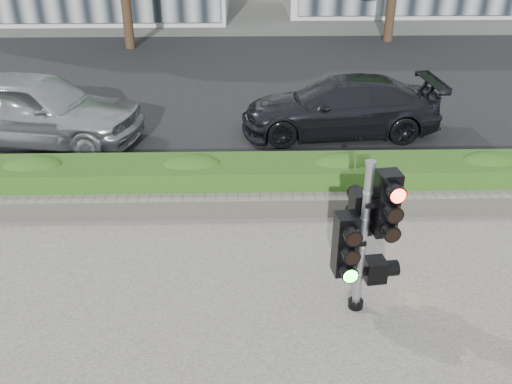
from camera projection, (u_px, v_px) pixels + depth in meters
ground at (264, 282)px, 7.72m from camera, size 120.00×120.00×0.00m
road at (252, 82)px, 16.56m from camera, size 60.00×13.00×0.02m
curb at (258, 180)px, 10.48m from camera, size 60.00×0.25×0.12m
stone_wall at (260, 205)px, 9.31m from camera, size 12.00×0.32×0.34m
hedge at (259, 180)px, 9.80m from camera, size 12.00×1.00×0.68m
traffic_signal at (365, 230)px, 6.69m from camera, size 0.76×0.59×2.13m
car_silver at (37, 108)px, 11.94m from camera, size 4.91×2.72×1.58m
car_dark at (340, 107)px, 12.45m from camera, size 4.61×2.06×1.31m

